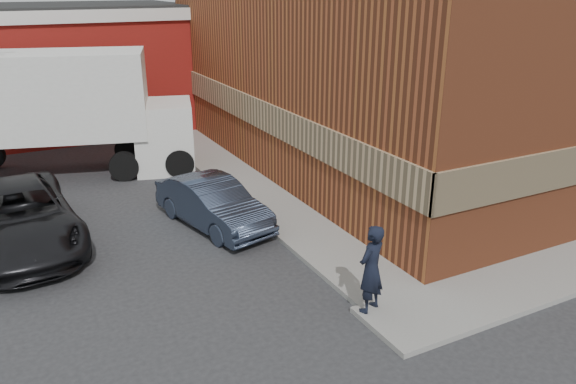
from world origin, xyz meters
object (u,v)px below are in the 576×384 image
box_truck (72,105)px  warehouse (4,70)px  brick_building (422,33)px  man (371,269)px  suv_a (18,217)px  sedan (213,203)px

box_truck → warehouse: bearing=119.5°
brick_building → warehouse: bearing=142.8°
brick_building → man: 13.20m
man → suv_a: 9.31m
brick_building → suv_a: size_ratio=3.12×
sedan → suv_a: (-4.93, 1.12, 0.13)m
box_truck → suv_a: bearing=-96.3°
brick_building → man: (-8.70, -9.25, -3.61)m
warehouse → man: (5.80, -20.25, -1.74)m
suv_a → warehouse: bearing=84.3°
brick_building → suv_a: brick_building is taller
suv_a → sedan: bearing=-16.6°
suv_a → box_truck: bearing=63.8°
warehouse → suv_a: bearing=-91.8°
man → suv_a: size_ratio=0.33×
sedan → man: bearing=-90.7°
man → suv_a: man is taller
brick_building → suv_a: 15.58m
brick_building → box_truck: (-12.63, 3.23, -2.19)m
man → suv_a: (-6.22, 6.92, -0.26)m
warehouse → man: 21.14m
brick_building → box_truck: brick_building is taller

